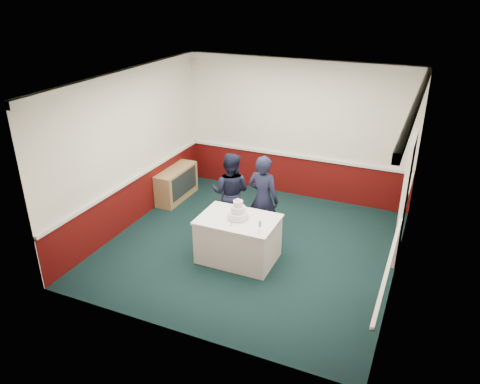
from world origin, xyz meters
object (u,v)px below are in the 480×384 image
at_px(person_man, 230,192).
at_px(wedding_cake, 238,213).
at_px(champagne_flute, 260,224).
at_px(sideboard, 177,184).
at_px(cake_table, 238,239).
at_px(person_woman, 263,199).
at_px(cake_knife, 231,223).

bearing_deg(person_man, wedding_cake, 114.03).
bearing_deg(champagne_flute, sideboard, 144.04).
bearing_deg(cake_table, person_woman, 79.29).
xyz_separation_m(sideboard, wedding_cake, (2.23, -1.70, 0.55)).
distance_m(wedding_cake, cake_knife, 0.23).
bearing_deg(person_man, cake_table, 114.03).
xyz_separation_m(cake_table, champagne_flute, (0.50, -0.28, 0.53)).
xyz_separation_m(wedding_cake, person_man, (-0.56, 0.91, -0.12)).
height_order(cake_table, person_man, person_man).
height_order(sideboard, champagne_flute, champagne_flute).
distance_m(cake_table, person_woman, 0.91).
xyz_separation_m(sideboard, champagne_flute, (2.73, -1.98, 0.58)).
bearing_deg(cake_table, person_man, 121.56).
relative_size(wedding_cake, person_man, 0.23).
distance_m(cake_knife, person_woman, 1.00).
relative_size(champagne_flute, person_man, 0.13).
distance_m(sideboard, cake_knife, 2.94).
bearing_deg(person_woman, wedding_cake, 87.72).
height_order(sideboard, cake_knife, cake_knife).
xyz_separation_m(wedding_cake, cake_knife, (-0.03, -0.20, -0.11)).
height_order(cake_table, person_woman, person_woman).
bearing_deg(wedding_cake, cake_knife, -98.53).
distance_m(wedding_cake, person_man, 1.08).
distance_m(champagne_flute, person_man, 1.60).
relative_size(sideboard, wedding_cake, 3.30).
xyz_separation_m(sideboard, cake_table, (2.23, -1.70, 0.05)).
height_order(cake_knife, person_man, person_man).
distance_m(cake_knife, champagne_flute, 0.55).
height_order(sideboard, person_man, person_man).
bearing_deg(person_woman, champagne_flute, 116.80).
bearing_deg(champagne_flute, person_woman, 108.37).
height_order(sideboard, person_woman, person_woman).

